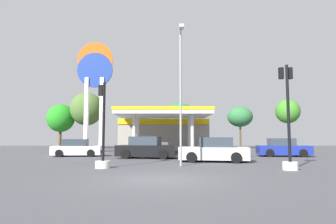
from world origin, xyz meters
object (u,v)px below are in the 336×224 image
Objects in this scene: car_1 at (214,151)px; corner_streetlamp at (181,84)px; car_0 at (147,148)px; tree_3 at (179,117)px; station_pole_sign at (95,82)px; traffic_signal_0 at (289,134)px; car_3 at (77,149)px; car_2 at (283,148)px; tree_0 at (61,118)px; tree_1 at (87,109)px; tree_2 at (137,121)px; traffic_signal_1 at (103,146)px; tree_4 at (240,117)px; tree_5 at (288,112)px.

car_1 is 0.62× the size of corner_streetlamp.
car_0 is 19.61m from tree_3.
traffic_signal_0 is (13.88, -17.78, -6.04)m from station_pole_sign.
car_0 reaches higher than car_3.
car_2 is (17.61, -7.77, -7.07)m from station_pole_sign.
station_pole_sign reaches higher than tree_0.
tree_2 is (7.16, -1.07, -1.74)m from tree_1.
tree_0 is 0.83× the size of corner_streetlamp.
car_3 is 0.63× the size of tree_3.
station_pole_sign is 18.70m from traffic_signal_1.
traffic_signal_1 reaches higher than car_3.
car_3 is at bearing -85.88° from station_pole_sign.
car_3 is 0.66× the size of tree_0.
car_2 is 20.95m from tree_2.
car_0 is 0.74× the size of tree_3.
tree_3 is at bearing 61.03° from car_3.
tree_5 reaches higher than tree_4.
corner_streetlamp reaches higher than tree_2.
car_1 is 22.23m from tree_2.
tree_2 reaches higher than car_2.
station_pole_sign reaches higher than tree_3.
car_0 is at bearing -99.96° from tree_3.
car_0 is 0.61× the size of tree_1.
car_2 is 0.67× the size of tree_3.
car_1 reaches higher than car_2.
tree_0 is at bearing -179.48° from tree_4.
station_pole_sign reaches higher than traffic_signal_0.
tree_2 is (10.76, -1.08, -0.42)m from tree_0.
tree_4 reaches higher than traffic_signal_1.
tree_5 is at bearing 56.20° from corner_streetlamp.
tree_3 is at bearing 13.60° from tree_2.
tree_1 is at bearing -179.37° from tree_4.
car_1 reaches higher than car_3.
tree_3 is (3.33, 18.97, 3.70)m from car_0.
tree_5 is (24.26, 15.54, 4.50)m from car_3.
car_2 is 0.80× the size of tree_2.
corner_streetlamp is (15.60, -24.88, 0.21)m from tree_0.
car_3 is 17.55m from tree_1.
traffic_signal_1 reaches higher than car_1.
traffic_signal_1 is (-1.81, -7.08, 0.40)m from car_0.
station_pole_sign is 10.41m from car_3.
station_pole_sign is 2.77× the size of traffic_signal_1.
tree_4 is at bearing 62.05° from traffic_signal_1.
tree_3 is at bearing 1.22° from tree_0.
tree_0 is 31.69m from tree_5.
car_2 is 17.29m from tree_4.
corner_streetlamp is at bearing -78.52° from tree_2.
car_1 is 0.71× the size of tree_3.
tree_4 reaches higher than car_2.
traffic_signal_0 is at bearing -58.86° from car_1.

